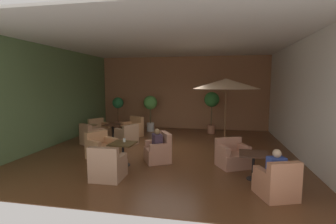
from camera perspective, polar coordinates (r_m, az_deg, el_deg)
ground_plane at (r=9.31m, az=-0.54°, el=-8.67°), size 9.07×9.20×0.02m
wall_back_brick at (r=13.49m, az=3.32°, el=4.37°), size 9.07×0.08×3.84m
wall_left_accent at (r=10.83m, az=-24.58°, el=3.25°), size 0.08×9.20×3.84m
wall_right_plain at (r=9.22m, az=27.99°, el=2.60°), size 0.08×9.20×3.84m
ceiling_slab at (r=9.10m, az=-0.57°, el=15.65°), size 9.07×9.20×0.06m
cafe_table_front_left at (r=7.60m, az=-10.25°, el=-8.23°), size 0.74×0.74×0.68m
armchair_front_left_north at (r=7.87m, az=-2.13°, el=-8.99°), size 0.97×0.97×0.92m
armchair_front_left_east at (r=8.50m, az=-15.00°, el=-8.07°), size 1.06×1.06×0.86m
armchair_front_left_south at (r=6.67m, az=-13.58°, el=-12.13°), size 0.77×0.79×0.89m
cafe_table_front_right at (r=11.01m, az=-12.49°, el=-3.58°), size 0.74×0.74×0.68m
armchair_front_right_north at (r=10.50m, az=-17.07°, el=-5.33°), size 1.00×1.02×0.84m
armchair_front_right_east at (r=10.21m, az=-9.37°, el=-5.54°), size 1.01×1.00×0.81m
armchair_front_right_south at (r=11.63m, az=-8.17°, el=-3.94°), size 1.12×1.12×0.90m
armchair_front_right_west at (r=11.88m, az=-15.45°, el=-3.99°), size 1.03×1.02×0.82m
cafe_table_mid_center at (r=6.78m, az=18.96°, el=-9.98°), size 0.76×0.76×0.68m
armchair_mid_center_north at (r=6.00m, az=23.57°, el=-14.74°), size 0.92×0.96×0.86m
armchair_mid_center_east at (r=7.67m, az=14.44°, el=-9.77°), size 1.06×1.02×0.81m
patio_umbrella_tall_red at (r=10.02m, az=13.11°, el=6.27°), size 2.58×2.58×2.62m
potted_tree_left_corner at (r=12.23m, az=9.95°, el=1.91°), size 0.72×0.72×2.02m
potted_tree_mid_left at (r=13.16m, az=-11.33°, el=0.57°), size 0.57×0.57×1.72m
potted_tree_mid_right at (r=12.65m, az=-4.05°, el=1.24°), size 0.69×0.69×1.81m
patron_blue_shirt at (r=7.76m, az=-2.47°, el=-6.40°), size 0.40×0.46×0.61m
patron_by_window at (r=5.92m, az=23.49°, el=-11.23°), size 0.41×0.35×0.64m
iced_drink_cup at (r=7.66m, az=-9.96°, el=-6.35°), size 0.08×0.08×0.11m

